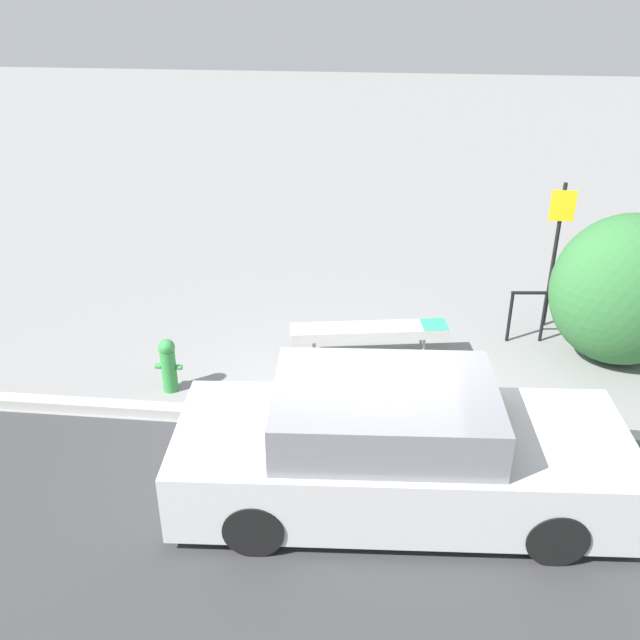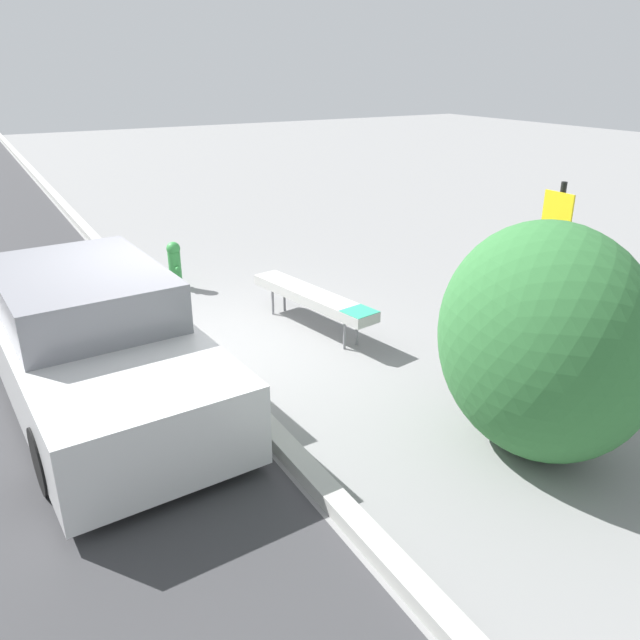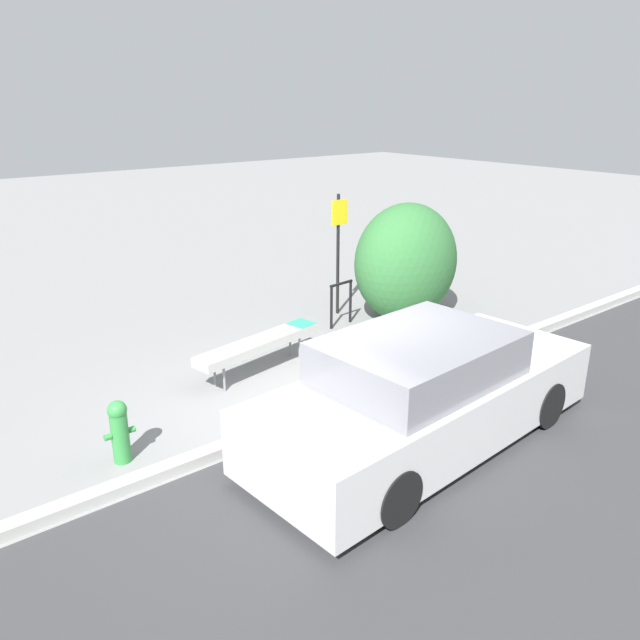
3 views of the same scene
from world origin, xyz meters
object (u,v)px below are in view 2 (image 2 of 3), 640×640
(bike_rack, at_px, (477,344))
(fire_hydrant, at_px, (175,263))
(bench, at_px, (313,297))
(sign_post, at_px, (551,270))
(parked_car_near, at_px, (91,340))

(bike_rack, relative_size, fire_hydrant, 1.08)
(bench, distance_m, bike_rack, 2.45)
(bike_rack, bearing_deg, sign_post, 54.73)
(sign_post, relative_size, parked_car_near, 0.48)
(parked_car_near, bearing_deg, sign_post, 58.28)
(fire_hydrant, bearing_deg, bike_rack, 21.13)
(sign_post, height_order, fire_hydrant, sign_post)
(bench, bearing_deg, parked_car_near, -92.04)
(bench, height_order, parked_car_near, parked_car_near)
(bench, height_order, bike_rack, bike_rack)
(parked_car_near, bearing_deg, bench, 94.13)
(fire_hydrant, height_order, parked_car_near, parked_car_near)
(parked_car_near, bearing_deg, bike_rack, 59.44)
(bike_rack, xyz_separation_m, parked_car_near, (-1.90, -3.76, 0.14))
(bike_rack, bearing_deg, bench, -160.69)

